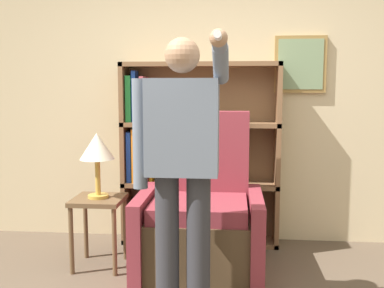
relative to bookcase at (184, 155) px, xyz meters
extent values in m
cube|color=beige|center=(0.22, 0.16, 0.58)|extent=(8.00, 0.06, 2.80)
cube|color=olive|center=(1.04, 0.11, 0.83)|extent=(0.46, 0.04, 0.51)
cube|color=gray|center=(1.04, 0.09, 0.83)|extent=(0.40, 0.01, 0.45)
cube|color=brown|center=(-0.55, -0.02, 0.01)|extent=(0.04, 0.28, 1.67)
cube|color=brown|center=(0.84, -0.02, 0.01)|extent=(0.04, 0.28, 1.67)
cube|color=brown|center=(0.15, 0.11, 0.01)|extent=(1.43, 0.01, 1.67)
cube|color=brown|center=(0.15, -0.02, -0.80)|extent=(1.43, 0.28, 0.04)
cube|color=brown|center=(0.15, -0.02, -0.27)|extent=(1.43, 0.28, 0.04)
cube|color=brown|center=(0.15, -0.02, 0.29)|extent=(1.43, 0.28, 0.04)
cube|color=brown|center=(0.15, -0.02, 0.82)|extent=(1.43, 0.28, 0.04)
cube|color=black|center=(-0.50, -0.02, -0.63)|extent=(0.04, 0.16, 0.31)
cube|color=#1E47B2|center=(-0.45, -0.02, -0.62)|extent=(0.03, 0.19, 0.32)
cube|color=purple|center=(-0.42, -0.02, -0.60)|extent=(0.03, 0.20, 0.37)
cube|color=white|center=(-0.37, -0.02, -0.60)|extent=(0.04, 0.16, 0.36)
cube|color=orange|center=(-0.33, -0.02, -0.59)|extent=(0.03, 0.20, 0.38)
cube|color=#1E47B2|center=(-0.28, -0.02, -0.60)|extent=(0.05, 0.19, 0.37)
cube|color=#1E47B2|center=(-0.50, -0.02, -0.01)|extent=(0.04, 0.20, 0.46)
cube|color=orange|center=(-0.44, -0.02, 0.00)|extent=(0.05, 0.23, 0.49)
cube|color=red|center=(-0.40, -0.02, -0.07)|extent=(0.03, 0.22, 0.35)
cube|color=#BC4C56|center=(-0.35, -0.02, -0.05)|extent=(0.05, 0.23, 0.39)
cube|color=gold|center=(-0.30, -0.02, -0.03)|extent=(0.02, 0.16, 0.42)
cube|color=#238438|center=(-0.50, -0.02, 0.52)|extent=(0.05, 0.20, 0.42)
cube|color=#1E47B2|center=(-0.45, -0.02, 0.54)|extent=(0.04, 0.15, 0.46)
cube|color=#337070|center=(-0.41, -0.02, 0.47)|extent=(0.03, 0.23, 0.33)
cube|color=#BC4C56|center=(-0.37, -0.02, 0.51)|extent=(0.04, 0.23, 0.41)
cube|color=white|center=(-0.32, -0.02, 0.48)|extent=(0.05, 0.18, 0.34)
cube|color=#4C3823|center=(0.19, -0.71, -0.59)|extent=(0.76, 0.74, 0.47)
cube|color=maroon|center=(0.19, -0.75, -0.29)|extent=(0.72, 0.62, 0.12)
cube|color=maroon|center=(0.19, -0.38, -0.08)|extent=(0.76, 0.16, 1.02)
cube|color=maroon|center=(-0.24, -0.71, -0.51)|extent=(0.10, 0.82, 0.63)
cube|color=maroon|center=(0.63, -0.71, -0.51)|extent=(0.10, 0.82, 0.63)
cylinder|color=#2D2D33|center=(0.04, -1.37, -0.36)|extent=(0.15, 0.15, 0.91)
cylinder|color=#2D2D33|center=(0.24, -1.37, -0.36)|extent=(0.15, 0.15, 0.91)
cube|color=slate|center=(0.14, -1.37, 0.39)|extent=(0.44, 0.24, 0.59)
sphere|color=#997051|center=(0.14, -1.37, 0.81)|extent=(0.21, 0.21, 0.21)
cylinder|color=slate|center=(-0.12, -1.37, 0.34)|extent=(0.09, 0.09, 0.68)
cylinder|color=slate|center=(0.37, -1.49, 0.76)|extent=(0.09, 0.28, 0.23)
cylinder|color=slate|center=(0.37, -1.73, 0.85)|extent=(0.08, 0.27, 0.10)
sphere|color=#997051|center=(0.37, -1.86, 0.86)|extent=(0.09, 0.09, 0.09)
cylinder|color=white|center=(0.37, -1.96, 0.86)|extent=(0.04, 0.15, 0.04)
cube|color=brown|center=(-0.62, -0.66, -0.27)|extent=(0.40, 0.40, 0.04)
cylinder|color=brown|center=(-0.79, -0.83, -0.55)|extent=(0.04, 0.04, 0.53)
cylinder|color=brown|center=(-0.45, -0.83, -0.55)|extent=(0.04, 0.04, 0.53)
cylinder|color=brown|center=(-0.79, -0.49, -0.55)|extent=(0.04, 0.04, 0.53)
cylinder|color=brown|center=(-0.45, -0.49, -0.55)|extent=(0.04, 0.04, 0.53)
cylinder|color=gold|center=(-0.62, -0.66, -0.24)|extent=(0.16, 0.16, 0.02)
cylinder|color=gold|center=(-0.62, -0.66, -0.08)|extent=(0.04, 0.04, 0.29)
cone|color=beige|center=(-0.62, -0.66, 0.16)|extent=(0.27, 0.27, 0.21)
camera|label=1|loc=(0.45, -4.07, 0.63)|focal=42.00mm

